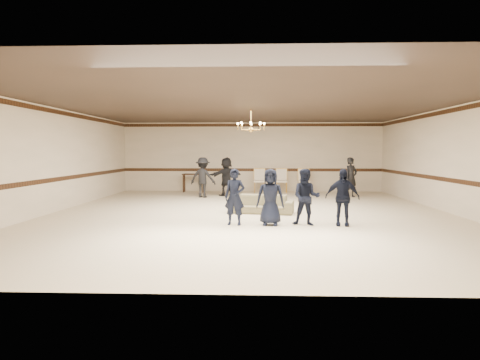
{
  "coord_description": "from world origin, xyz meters",
  "views": [
    {
      "loc": [
        0.14,
        -12.23,
        1.87
      ],
      "look_at": [
        -0.29,
        -0.5,
        1.05
      ],
      "focal_mm": 30.85,
      "sensor_mm": 36.0,
      "label": 1
    }
  ],
  "objects_px": {
    "boy_a": "(235,197)",
    "console_table": "(194,183)",
    "chandelier": "(251,120)",
    "boy_d": "(342,197)",
    "adult_mid": "(226,176)",
    "banquet_chair_mid": "(282,181)",
    "adult_right": "(351,177)",
    "boy_c": "(306,197)",
    "banquet_chair_right": "(304,181)",
    "banquet_chair_left": "(259,181)",
    "boy_b": "(270,197)",
    "adult_left": "(203,177)",
    "settee": "(262,204)"
  },
  "relations": [
    {
      "from": "boy_b",
      "to": "adult_right",
      "type": "height_order",
      "value": "adult_right"
    },
    {
      "from": "boy_a",
      "to": "adult_mid",
      "type": "relative_size",
      "value": 0.88
    },
    {
      "from": "banquet_chair_left",
      "to": "boy_d",
      "type": "bearing_deg",
      "value": -77.78
    },
    {
      "from": "adult_mid",
      "to": "banquet_chair_left",
      "type": "bearing_deg",
      "value": -169.7
    },
    {
      "from": "adult_right",
      "to": "adult_left",
      "type": "bearing_deg",
      "value": 150.89
    },
    {
      "from": "adult_left",
      "to": "adult_right",
      "type": "height_order",
      "value": "same"
    },
    {
      "from": "adult_mid",
      "to": "adult_right",
      "type": "height_order",
      "value": "same"
    },
    {
      "from": "chandelier",
      "to": "boy_a",
      "type": "height_order",
      "value": "chandelier"
    },
    {
      "from": "boy_c",
      "to": "banquet_chair_mid",
      "type": "distance_m",
      "value": 8.14
    },
    {
      "from": "chandelier",
      "to": "settee",
      "type": "xyz_separation_m",
      "value": [
        0.35,
        -0.85,
        -2.6
      ]
    },
    {
      "from": "boy_a",
      "to": "adult_left",
      "type": "distance_m",
      "value": 6.38
    },
    {
      "from": "boy_a",
      "to": "banquet_chair_left",
      "type": "distance_m",
      "value": 8.17
    },
    {
      "from": "settee",
      "to": "banquet_chair_left",
      "type": "bearing_deg",
      "value": 100.39
    },
    {
      "from": "adult_left",
      "to": "console_table",
      "type": "distance_m",
      "value": 2.3
    },
    {
      "from": "chandelier",
      "to": "console_table",
      "type": "relative_size",
      "value": 0.93
    },
    {
      "from": "adult_mid",
      "to": "boy_a",
      "type": "bearing_deg",
      "value": 64.12
    },
    {
      "from": "adult_mid",
      "to": "banquet_chair_mid",
      "type": "height_order",
      "value": "adult_mid"
    },
    {
      "from": "boy_b",
      "to": "banquet_chair_left",
      "type": "xyz_separation_m",
      "value": [
        -0.19,
        8.13,
        -0.18
      ]
    },
    {
      "from": "adult_mid",
      "to": "boy_b",
      "type": "bearing_deg",
      "value": 71.41
    },
    {
      "from": "boy_d",
      "to": "adult_right",
      "type": "relative_size",
      "value": 0.88
    },
    {
      "from": "boy_d",
      "to": "console_table",
      "type": "height_order",
      "value": "boy_d"
    },
    {
      "from": "settee",
      "to": "adult_left",
      "type": "relative_size",
      "value": 1.16
    },
    {
      "from": "adult_left",
      "to": "console_table",
      "type": "height_order",
      "value": "adult_left"
    },
    {
      "from": "adult_left",
      "to": "banquet_chair_right",
      "type": "bearing_deg",
      "value": -142.56
    },
    {
      "from": "banquet_chair_mid",
      "to": "adult_mid",
      "type": "bearing_deg",
      "value": -146.67
    },
    {
      "from": "boy_d",
      "to": "console_table",
      "type": "xyz_separation_m",
      "value": [
        -4.99,
        8.33,
        -0.29
      ]
    },
    {
      "from": "boy_a",
      "to": "boy_b",
      "type": "xyz_separation_m",
      "value": [
        0.9,
        0.0,
        0.0
      ]
    },
    {
      "from": "chandelier",
      "to": "boy_a",
      "type": "distance_m",
      "value": 3.63
    },
    {
      "from": "adult_mid",
      "to": "banquet_chair_right",
      "type": "relative_size",
      "value": 1.52
    },
    {
      "from": "adult_mid",
      "to": "adult_right",
      "type": "xyz_separation_m",
      "value": [
        5.1,
        -0.4,
        0.0
      ]
    },
    {
      "from": "boy_c",
      "to": "adult_right",
      "type": "relative_size",
      "value": 0.88
    },
    {
      "from": "boy_b",
      "to": "banquet_chair_mid",
      "type": "xyz_separation_m",
      "value": [
        0.81,
        8.13,
        -0.18
      ]
    },
    {
      "from": "boy_a",
      "to": "console_table",
      "type": "relative_size",
      "value": 1.42
    },
    {
      "from": "adult_left",
      "to": "adult_right",
      "type": "distance_m",
      "value": 6.01
    },
    {
      "from": "adult_right",
      "to": "banquet_chair_mid",
      "type": "height_order",
      "value": "adult_right"
    },
    {
      "from": "boy_c",
      "to": "chandelier",
      "type": "bearing_deg",
      "value": 128.03
    },
    {
      "from": "chandelier",
      "to": "settee",
      "type": "distance_m",
      "value": 2.76
    },
    {
      "from": "chandelier",
      "to": "boy_d",
      "type": "bearing_deg",
      "value": -51.26
    },
    {
      "from": "banquet_chair_right",
      "to": "console_table",
      "type": "height_order",
      "value": "banquet_chair_right"
    },
    {
      "from": "adult_right",
      "to": "boy_a",
      "type": "bearing_deg",
      "value": -156.2
    },
    {
      "from": "boy_a",
      "to": "boy_d",
      "type": "bearing_deg",
      "value": 11.02
    },
    {
      "from": "banquet_chair_left",
      "to": "chandelier",
      "type": "bearing_deg",
      "value": -95.16
    },
    {
      "from": "boy_d",
      "to": "banquet_chair_right",
      "type": "relative_size",
      "value": 1.34
    },
    {
      "from": "boy_d",
      "to": "adult_left",
      "type": "xyz_separation_m",
      "value": [
        -4.3,
        6.17,
        0.09
      ]
    },
    {
      "from": "boy_a",
      "to": "settee",
      "type": "bearing_deg",
      "value": 81.45
    },
    {
      "from": "adult_mid",
      "to": "adult_right",
      "type": "relative_size",
      "value": 1.0
    },
    {
      "from": "chandelier",
      "to": "boy_b",
      "type": "relative_size",
      "value": 0.66
    },
    {
      "from": "boy_d",
      "to": "boy_c",
      "type": "bearing_deg",
      "value": -170.23
    },
    {
      "from": "boy_a",
      "to": "console_table",
      "type": "bearing_deg",
      "value": 116.4
    },
    {
      "from": "boy_c",
      "to": "banquet_chair_right",
      "type": "distance_m",
      "value": 8.19
    }
  ]
}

